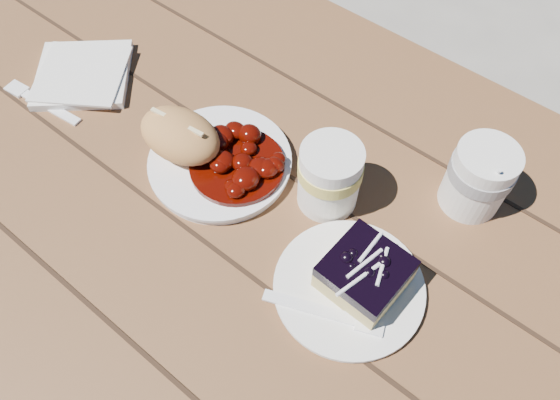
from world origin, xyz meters
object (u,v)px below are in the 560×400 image
Objects in this scene: blueberry_cake at (365,273)px; picnic_table at (328,314)px; bread_roll at (180,135)px; dessert_plate at (349,288)px; second_cup at (329,177)px; coffee_cup at (478,178)px; main_plate at (220,163)px.

picnic_table is at bearing -176.72° from blueberry_cake.
dessert_plate is at bearing -4.37° from bread_roll.
dessert_plate is 0.04m from blueberry_cake.
second_cup is (-0.08, 0.08, 0.21)m from picnic_table.
blueberry_cake is at bearing -1.63° from bread_roll.
coffee_cup is at bearing 27.94° from bread_roll.
second_cup is at bearing 18.41° from main_plate.
coffee_cup is 1.00× the size of second_cup.
blueberry_cake is at bearing -6.13° from main_plate.
picnic_table is at bearing -47.30° from second_cup.
main_plate is 2.10× the size of blueberry_cake.
second_cup is (-0.12, 0.08, 0.02)m from blueberry_cake.
dessert_plate is 1.78× the size of second_cup.
main_plate is 0.37m from coffee_cup.
dessert_plate is at bearing -26.33° from picnic_table.
second_cup is at bearing -141.90° from coffee_cup.
main_plate is 1.09× the size of dessert_plate.
picnic_table is 0.24m from second_cup.
dessert_plate is (0.03, -0.01, 0.17)m from picnic_table.
second_cup is (0.16, 0.05, 0.05)m from main_plate.
dessert_plate is at bearing -42.62° from second_cup.
blueberry_cake is at bearing 56.31° from dessert_plate.
main_plate is at bearing -150.78° from coffee_cup.
second_cup is at bearing 18.82° from bread_roll.
bread_roll is (-0.29, 0.01, 0.21)m from picnic_table.
second_cup reaches higher than picnic_table.
main_plate is (-0.23, 0.03, 0.17)m from picnic_table.
bread_roll is at bearing -161.18° from second_cup.
main_plate is 1.94× the size of second_cup.
coffee_cup is (0.37, 0.20, 0.00)m from bread_roll.
blueberry_cake is at bearing 0.77° from picnic_table.
main_plate is 0.07m from bread_roll.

